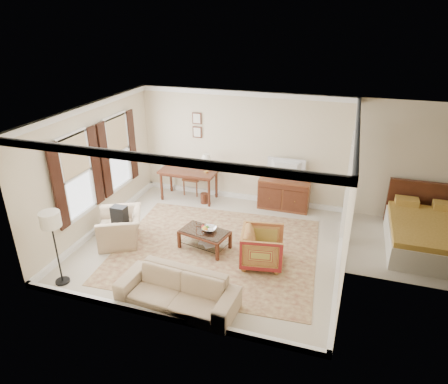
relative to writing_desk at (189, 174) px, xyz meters
The scene contains 21 objects.
room_shell 2.99m from the writing_desk, 56.49° to the right, with size 5.51×5.01×2.91m.
annex_bedroom 5.91m from the writing_desk, ahead, with size 3.00×2.70×2.90m.
window_front 3.16m from the writing_desk, 116.55° to the right, with size 0.12×1.56×1.80m, color #CCB284, non-canonical shape.
window_rear 1.95m from the writing_desk, 140.46° to the right, with size 0.12×1.56×1.80m, color #CCB284, non-canonical shape.
doorway 4.10m from the writing_desk, ahead, with size 0.10×1.12×2.25m, color white, non-canonical shape.
rug 2.77m from the writing_desk, 55.64° to the right, with size 4.21×3.60×0.01m, color maroon.
writing_desk is the anchor object (origin of this frame).
desk_chair 0.40m from the writing_desk, 95.85° to the left, with size 0.45×0.45×1.05m, color brown, non-canonical shape.
desk_lamp 0.62m from the writing_desk, ahead, with size 0.32×0.32×0.50m, color silver, non-canonical shape.
framed_prints 1.31m from the writing_desk, 77.39° to the left, with size 0.25×0.04×0.68m, color #512517, non-canonical shape.
sideboard 2.56m from the writing_desk, ahead, with size 1.28×0.49×0.79m, color brown.
tv 2.60m from the writing_desk, ahead, with size 0.90×0.52×0.12m, color black.
coffee_table 2.60m from the writing_desk, 60.41° to the right, with size 1.12×0.80×0.43m.
fruit_bowl 2.59m from the writing_desk, 58.14° to the right, with size 0.42×0.42×0.10m, color silver.
book_a 2.55m from the writing_desk, 62.15° to the right, with size 0.28×0.04×0.38m, color brown.
book_b 2.68m from the writing_desk, 58.51° to the right, with size 0.28×0.03×0.38m, color brown.
striped_armchair 3.54m from the writing_desk, 43.35° to the right, with size 0.82×0.77×0.85m, color maroon.
club_armchair 2.60m from the writing_desk, 103.35° to the right, with size 1.05×0.68×0.92m, color tan.
backpack 2.60m from the writing_desk, 102.66° to the right, with size 0.32×0.22×0.40m, color black.
sofa 4.36m from the writing_desk, 70.39° to the right, with size 2.08×0.61×0.81m, color tan.
floor_lamp 4.29m from the writing_desk, 101.97° to the right, with size 0.37×0.37×1.48m.
Camera 1 is at (2.56, -7.07, 4.68)m, focal length 32.00 mm.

